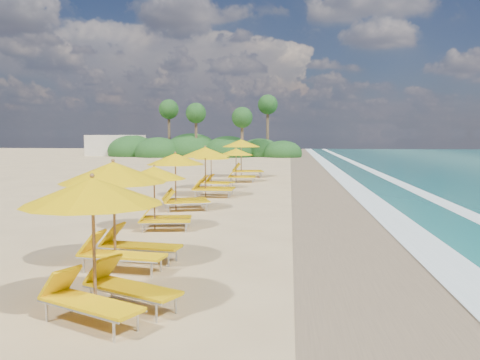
{
  "coord_description": "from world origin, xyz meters",
  "views": [
    {
      "loc": [
        1.89,
        -19.1,
        2.98
      ],
      "look_at": [
        0.0,
        0.0,
        1.2
      ],
      "focal_mm": 37.4,
      "sensor_mm": 36.0,
      "label": 1
    }
  ],
  "objects": [
    {
      "name": "ground",
      "position": [
        0.0,
        0.0,
        0.0
      ],
      "size": [
        160.0,
        160.0,
        0.0
      ],
      "primitive_type": "plane",
      "color": "tan",
      "rests_on": "ground"
    },
    {
      "name": "wet_sand",
      "position": [
        4.0,
        0.0,
        0.01
      ],
      "size": [
        4.0,
        160.0,
        0.01
      ],
      "primitive_type": "cube",
      "color": "#8C7453",
      "rests_on": "ground"
    },
    {
      "name": "surf_foam",
      "position": [
        6.7,
        0.0,
        0.03
      ],
      "size": [
        4.0,
        160.0,
        0.01
      ],
      "color": "white",
      "rests_on": "ground"
    },
    {
      "name": "station_1",
      "position": [
        -1.14,
        -11.36,
        1.31
      ],
      "size": [
        3.09,
        3.08,
        2.34
      ],
      "rotation": [
        0.0,
        0.0,
        -0.46
      ],
      "color": "olive",
      "rests_on": "ground"
    },
    {
      "name": "station_2",
      "position": [
        -1.82,
        -8.38,
        1.36
      ],
      "size": [
        2.84,
        2.69,
        2.43
      ],
      "rotation": [
        0.0,
        0.0,
        -0.14
      ],
      "color": "olive",
      "rests_on": "ground"
    },
    {
      "name": "station_3",
      "position": [
        -2.13,
        -3.97,
        1.14
      ],
      "size": [
        2.4,
        2.28,
        2.03
      ],
      "rotation": [
        0.0,
        0.0,
        0.16
      ],
      "color": "olive",
      "rests_on": "ground"
    },
    {
      "name": "station_4",
      "position": [
        -2.36,
        0.02,
        1.28
      ],
      "size": [
        2.91,
        2.84,
        2.29
      ],
      "rotation": [
        0.0,
        0.0,
        0.32
      ],
      "color": "olive",
      "rests_on": "ground"
    },
    {
      "name": "station_5",
      "position": [
        -1.89,
        4.27,
        1.36
      ],
      "size": [
        2.61,
        2.41,
        2.42
      ],
      "rotation": [
        0.0,
        0.0,
        -0.01
      ],
      "color": "olive",
      "rests_on": "ground"
    },
    {
      "name": "station_6",
      "position": [
        -2.2,
        7.76,
        1.16
      ],
      "size": [
        2.57,
        2.49,
        2.07
      ],
      "rotation": [
        0.0,
        0.0,
        -0.26
      ],
      "color": "olive",
      "rests_on": "ground"
    },
    {
      "name": "station_7",
      "position": [
        -1.22,
        11.54,
        1.2
      ],
      "size": [
        2.34,
        2.17,
        2.14
      ],
      "rotation": [
        0.0,
        0.0,
        0.04
      ],
      "color": "olive",
      "rests_on": "ground"
    },
    {
      "name": "station_8",
      "position": [
        -1.21,
        15.13,
        1.49
      ],
      "size": [
        3.16,
        3.01,
        2.67
      ],
      "rotation": [
        0.0,
        0.0,
        0.16
      ],
      "color": "olive",
      "rests_on": "ground"
    },
    {
      "name": "treeline",
      "position": [
        -9.94,
        45.51,
        1.0
      ],
      "size": [
        25.8,
        8.8,
        9.74
      ],
      "color": "#163D14",
      "rests_on": "ground"
    },
    {
      "name": "beach_building",
      "position": [
        -22.0,
        48.0,
        1.4
      ],
      "size": [
        7.0,
        5.0,
        2.8
      ],
      "primitive_type": "cube",
      "color": "beige",
      "rests_on": "ground"
    }
  ]
}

